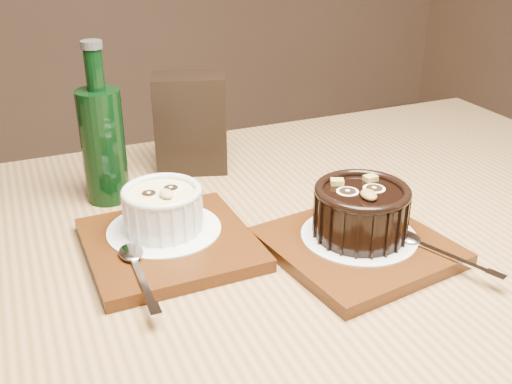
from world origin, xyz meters
The scene contains 11 objects.
table centered at (-0.11, 0.16, 0.66)m, with size 1.21×0.81×0.75m.
tray_left centered at (-0.20, 0.22, 0.76)m, with size 0.18×0.18×0.01m, color #48230C.
doily_left centered at (-0.20, 0.24, 0.77)m, with size 0.13×0.13×0.00m, color white.
ramekin_white centered at (-0.20, 0.24, 0.79)m, with size 0.09×0.09×0.05m.
spoon_left centered at (-0.25, 0.17, 0.77)m, with size 0.03×0.13×0.01m, color white, non-canonical shape.
tray_right centered at (-0.01, 0.13, 0.76)m, with size 0.18×0.18×0.01m, color #48230C.
doily_right centered at (-0.01, 0.14, 0.77)m, with size 0.13×0.13×0.00m, color white.
ramekin_dark centered at (-0.01, 0.14, 0.80)m, with size 0.11×0.11×0.06m.
spoon_right centered at (0.05, 0.08, 0.77)m, with size 0.03×0.13×0.01m, color white, non-canonical shape.
condiment_stand centered at (-0.11, 0.43, 0.82)m, with size 0.10×0.06×0.14m, color black.
green_bottle centered at (-0.24, 0.38, 0.83)m, with size 0.06×0.06×0.21m.
Camera 1 is at (-0.35, -0.35, 1.10)m, focal length 42.00 mm.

